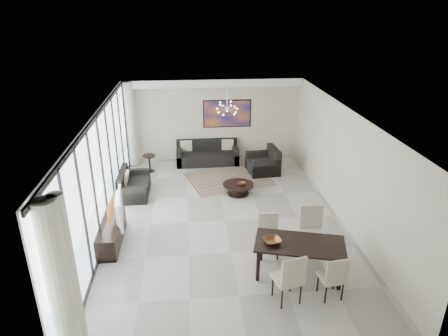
{
  "coord_description": "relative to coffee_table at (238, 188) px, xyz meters",
  "views": [
    {
      "loc": [
        -0.86,
        -8.99,
        5.28
      ],
      "look_at": [
        0.03,
        0.57,
        1.25
      ],
      "focal_mm": 32.0,
      "sensor_mm": 36.0,
      "label": 1
    }
  ],
  "objects": [
    {
      "name": "dining_chair_ne",
      "position": [
        1.27,
        -3.02,
        0.46
      ],
      "size": [
        0.55,
        0.55,
        1.1
      ],
      "color": "#BFB19F",
      "rests_on": "floor"
    },
    {
      "name": "window_wall",
      "position": [
        -3.39,
        -1.52,
        1.29
      ],
      "size": [
        0.37,
        8.95,
        2.9
      ],
      "color": "silver",
      "rests_on": "floor"
    },
    {
      "name": "bowl_coffee",
      "position": [
        0.08,
        -0.06,
        0.18
      ],
      "size": [
        0.31,
        0.31,
        0.08
      ],
      "primitive_type": "imported",
      "rotation": [
        0.0,
        0.0,
        0.23
      ],
      "color": "brown",
      "rests_on": "coffee_table"
    },
    {
      "name": "dining_table",
      "position": [
        0.77,
        -3.83,
        0.49
      ],
      "size": [
        1.99,
        1.36,
        0.75
      ],
      "color": "black",
      "rests_on": "floor"
    },
    {
      "name": "dining_chair_se",
      "position": [
        1.21,
        -4.65,
        0.36
      ],
      "size": [
        0.49,
        0.49,
        0.95
      ],
      "color": "#BFB19F",
      "rests_on": "floor"
    },
    {
      "name": "rug",
      "position": [
        -0.17,
        1.08,
        -0.17
      ],
      "size": [
        2.91,
        2.52,
        0.01
      ],
      "primitive_type": "cube",
      "rotation": [
        0.0,
        0.0,
        0.28
      ],
      "color": "black",
      "rests_on": "floor"
    },
    {
      "name": "armchair",
      "position": [
        1.06,
        1.53,
        0.11
      ],
      "size": [
        1.06,
        1.1,
        0.84
      ],
      "color": "black",
      "rests_on": "floor"
    },
    {
      "name": "tv_console",
      "position": [
        -3.3,
        -2.27,
        0.08
      ],
      "size": [
        0.47,
        1.67,
        0.52
      ],
      "primitive_type": "cube",
      "color": "black",
      "rests_on": "floor"
    },
    {
      "name": "bowl_dining",
      "position": [
        0.21,
        -3.76,
        0.62
      ],
      "size": [
        0.42,
        0.42,
        0.09
      ],
      "primitive_type": "imported",
      "rotation": [
        0.0,
        0.0,
        0.22
      ],
      "color": "brown",
      "rests_on": "dining_table"
    },
    {
      "name": "dining_chair_sw",
      "position": [
        0.37,
        -4.68,
        0.44
      ],
      "size": [
        0.6,
        0.6,
        1.07
      ],
      "color": "#BFB19F",
      "rests_on": "floor"
    },
    {
      "name": "dining_chair_nw",
      "position": [
        0.29,
        -3.03,
        0.37
      ],
      "size": [
        0.45,
        0.45,
        0.96
      ],
      "color": "#BFB19F",
      "rests_on": "floor"
    },
    {
      "name": "soffit",
      "position": [
        -0.54,
        2.78,
        2.59
      ],
      "size": [
        5.98,
        0.4,
        0.26
      ],
      "primitive_type": "cube",
      "color": "white",
      "rests_on": "room_shell"
    },
    {
      "name": "coffee_table",
      "position": [
        0.0,
        0.0,
        0.0
      ],
      "size": [
        0.91,
        0.91,
        0.32
      ],
      "color": "black",
      "rests_on": "floor"
    },
    {
      "name": "side_table",
      "position": [
        -2.73,
        1.96,
        0.21
      ],
      "size": [
        0.42,
        0.42,
        0.58
      ],
      "color": "black",
      "rests_on": "floor"
    },
    {
      "name": "painting",
      "position": [
        -0.04,
        2.95,
        1.47
      ],
      "size": [
        1.68,
        0.04,
        0.98
      ],
      "primitive_type": "cube",
      "color": "#C3651B",
      "rests_on": "room_shell"
    },
    {
      "name": "television",
      "position": [
        -3.14,
        -2.21,
        0.69
      ],
      "size": [
        0.33,
        1.21,
        0.69
      ],
      "primitive_type": "imported",
      "rotation": [
        0.0,
        0.0,
        1.72
      ],
      "color": "gray",
      "rests_on": "tv_console"
    },
    {
      "name": "chandelier",
      "position": [
        -0.24,
        0.98,
        2.17
      ],
      "size": [
        0.66,
        0.66,
        0.71
      ],
      "color": "silver",
      "rests_on": "room_shell"
    },
    {
      "name": "room_shell",
      "position": [
        -0.07,
        -1.52,
        1.27
      ],
      "size": [
        6.0,
        9.0,
        2.9
      ],
      "color": "#A8A39B",
      "rests_on": "ground"
    },
    {
      "name": "sofa_main",
      "position": [
        -0.77,
        2.55,
        0.08
      ],
      "size": [
        2.14,
        0.88,
        0.78
      ],
      "color": "black",
      "rests_on": "floor"
    },
    {
      "name": "loveseat",
      "position": [
        -3.08,
        0.27,
        0.07
      ],
      "size": [
        0.81,
        1.45,
        0.72
      ],
      "color": "black",
      "rests_on": "floor"
    }
  ]
}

